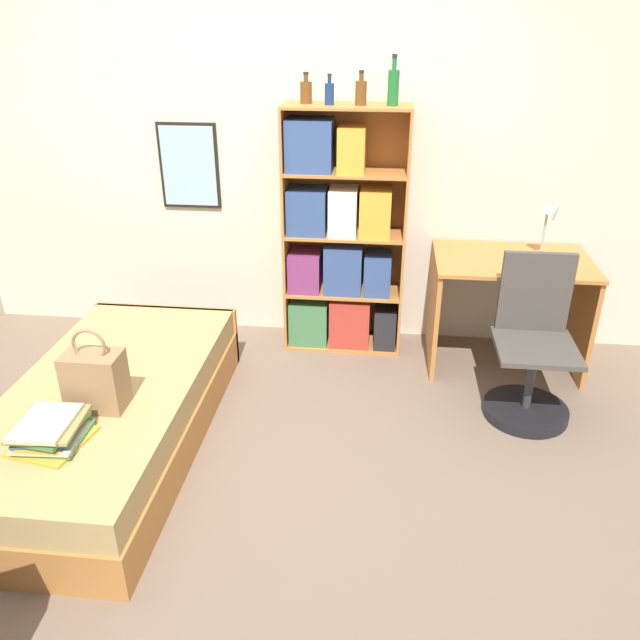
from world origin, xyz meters
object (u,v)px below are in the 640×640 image
book_stack_on_bed (50,431)px  desk_lamp (551,219)px  handbag (95,380)px  bottle_brown (329,93)px  desk (508,294)px  bottle_green (306,91)px  bottle_clear (361,92)px  bottle_blue (393,86)px  bookcase (339,246)px  desk_chair (530,366)px  bed (111,413)px

book_stack_on_bed → desk_lamp: (2.53, 1.77, 0.56)m
handbag → bottle_brown: size_ratio=2.39×
handbag → desk: size_ratio=0.44×
bottle_green → bottle_clear: bearing=-8.4°
bottle_brown → bottle_blue: 0.39m
bookcase → desk_chair: 1.49m
bottle_brown → desk_lamp: bottle_brown is taller
handbag → bottle_clear: bottle_clear is taller
handbag → bottle_green: size_ratio=2.34×
bottle_brown → bottle_clear: 0.19m
desk → bed: bearing=-152.9°
desk_chair → bottle_blue: bearing=140.6°
bottle_clear → desk: bearing=-7.9°
desk_lamp → desk_chair: (-0.15, -0.65, -0.72)m
handbag → desk_lamp: (2.44, 1.47, 0.47)m
bottle_clear → bottle_brown: bearing=-178.4°
desk_lamp → bottle_clear: bearing=176.1°
bottle_clear → desk: (1.03, -0.14, -1.25)m
bottle_blue → handbag: bearing=-132.1°
bottle_clear → desk: size_ratio=0.20×
desk → bottle_brown: bearing=173.6°
handbag → bottle_blue: 2.43m
bottle_green → bottle_blue: bottle_blue is taller
handbag → bookcase: 1.92m
bookcase → desk_lamp: 1.39m
bed → desk_chair: (2.37, 0.59, 0.11)m
bookcase → bottle_green: (-0.22, 0.03, 1.00)m
book_stack_on_bed → bottle_brown: bottle_brown is taller
bottle_clear → book_stack_on_bed: bearing=-125.0°
bottle_brown → bottle_blue: size_ratio=0.62×
bed → handbag: size_ratio=4.62×
handbag → bookcase: bearing=55.4°
bottle_clear → desk_lamp: bottle_clear is taller
handbag → desk_lamp: bearing=31.0°
bottle_blue → desk_lamp: bearing=-4.8°
bottle_brown → desk: size_ratio=0.18×
bottle_blue → desk: bearing=-9.9°
bed → bookcase: bookcase is taller
book_stack_on_bed → desk: 2.89m
bottle_green → desk_chair: size_ratio=0.19×
bottle_green → desk_lamp: size_ratio=0.48×
bottle_brown → desk_chair: 2.07m
handbag → bottle_blue: bottle_blue is taller
bottle_brown → book_stack_on_bed: bearing=-120.8°
desk_chair → bookcase: bearing=148.2°
book_stack_on_bed → desk: bearing=36.4°
handbag → bottle_brown: 2.20m
book_stack_on_bed → bottle_blue: bearing=51.2°
bottle_brown → desk_chair: (1.28, -0.72, -1.45)m
book_stack_on_bed → bottle_green: bearing=63.5°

